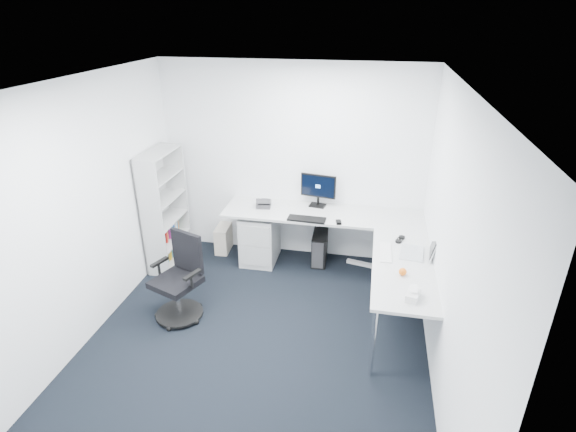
% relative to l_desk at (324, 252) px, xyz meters
% --- Properties ---
extents(ground, '(4.20, 4.20, 0.00)m').
position_rel_l_desk_xyz_m(ground, '(-0.55, -1.40, -0.41)').
color(ground, black).
extents(ceiling, '(4.20, 4.20, 0.00)m').
position_rel_l_desk_xyz_m(ceiling, '(-0.55, -1.40, 2.29)').
color(ceiling, white).
extents(wall_back, '(3.60, 0.02, 2.70)m').
position_rel_l_desk_xyz_m(wall_back, '(-0.55, 0.70, 0.94)').
color(wall_back, white).
rests_on(wall_back, ground).
extents(wall_front, '(3.60, 0.02, 2.70)m').
position_rel_l_desk_xyz_m(wall_front, '(-0.55, -3.50, 0.94)').
color(wall_front, white).
rests_on(wall_front, ground).
extents(wall_left, '(0.02, 4.20, 2.70)m').
position_rel_l_desk_xyz_m(wall_left, '(-2.35, -1.40, 0.94)').
color(wall_left, white).
rests_on(wall_left, ground).
extents(wall_right, '(0.02, 4.20, 2.70)m').
position_rel_l_desk_xyz_m(wall_right, '(1.25, -1.40, 0.94)').
color(wall_right, white).
rests_on(wall_right, ground).
extents(l_desk, '(2.78, 1.56, 0.81)m').
position_rel_l_desk_xyz_m(l_desk, '(0.00, 0.00, 0.00)').
color(l_desk, '#B4B6B6').
rests_on(l_desk, ground).
extents(drawer_pedestal, '(0.47, 0.58, 0.72)m').
position_rel_l_desk_xyz_m(drawer_pedestal, '(-0.94, 0.35, -0.05)').
color(drawer_pedestal, '#B4B6B6').
rests_on(drawer_pedestal, ground).
extents(bookshelf, '(0.32, 0.81, 1.62)m').
position_rel_l_desk_xyz_m(bookshelf, '(-2.17, 0.05, 0.40)').
color(bookshelf, '#B1B3B3').
rests_on(bookshelf, ground).
extents(task_chair, '(0.73, 0.73, 1.01)m').
position_rel_l_desk_xyz_m(task_chair, '(-1.54, -1.11, 0.10)').
color(task_chair, black).
rests_on(task_chair, ground).
extents(black_pc_tower, '(0.21, 0.45, 0.44)m').
position_rel_l_desk_xyz_m(black_pc_tower, '(-0.10, 0.46, -0.19)').
color(black_pc_tower, black).
rests_on(black_pc_tower, ground).
extents(beige_pc_tower, '(0.20, 0.41, 0.39)m').
position_rel_l_desk_xyz_m(beige_pc_tower, '(-1.54, 0.52, -0.21)').
color(beige_pc_tower, beige).
rests_on(beige_pc_tower, ground).
extents(power_strip, '(0.38, 0.15, 0.04)m').
position_rel_l_desk_xyz_m(power_strip, '(0.47, 0.47, -0.38)').
color(power_strip, silver).
rests_on(power_strip, ground).
extents(monitor, '(0.50, 0.23, 0.47)m').
position_rel_l_desk_xyz_m(monitor, '(-0.16, 0.55, 0.64)').
color(monitor, black).
rests_on(monitor, l_desk).
extents(black_keyboard, '(0.49, 0.19, 0.02)m').
position_rel_l_desk_xyz_m(black_keyboard, '(-0.24, 0.08, 0.42)').
color(black_keyboard, black).
rests_on(black_keyboard, l_desk).
extents(mouse, '(0.08, 0.11, 0.03)m').
position_rel_l_desk_xyz_m(mouse, '(0.17, 0.06, 0.42)').
color(mouse, black).
rests_on(mouse, l_desk).
extents(desk_phone, '(0.21, 0.21, 0.13)m').
position_rel_l_desk_xyz_m(desk_phone, '(-0.88, 0.39, 0.47)').
color(desk_phone, '#2F2F31').
rests_on(desk_phone, l_desk).
extents(laptop, '(0.40, 0.39, 0.26)m').
position_rel_l_desk_xyz_m(laptop, '(1.03, -0.55, 0.54)').
color(laptop, silver).
rests_on(laptop, l_desk).
extents(white_keyboard, '(0.13, 0.44, 0.01)m').
position_rel_l_desk_xyz_m(white_keyboard, '(0.75, -0.60, 0.41)').
color(white_keyboard, silver).
rests_on(white_keyboard, l_desk).
extents(headphones, '(0.16, 0.20, 0.05)m').
position_rel_l_desk_xyz_m(headphones, '(0.92, -0.26, 0.43)').
color(headphones, black).
rests_on(headphones, l_desk).
extents(orange_fruit, '(0.08, 0.08, 0.08)m').
position_rel_l_desk_xyz_m(orange_fruit, '(0.92, -1.03, 0.45)').
color(orange_fruit, orange).
rests_on(orange_fruit, l_desk).
extents(tissue_box, '(0.16, 0.23, 0.07)m').
position_rel_l_desk_xyz_m(tissue_box, '(1.00, -1.41, 0.44)').
color(tissue_box, silver).
rests_on(tissue_box, l_desk).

